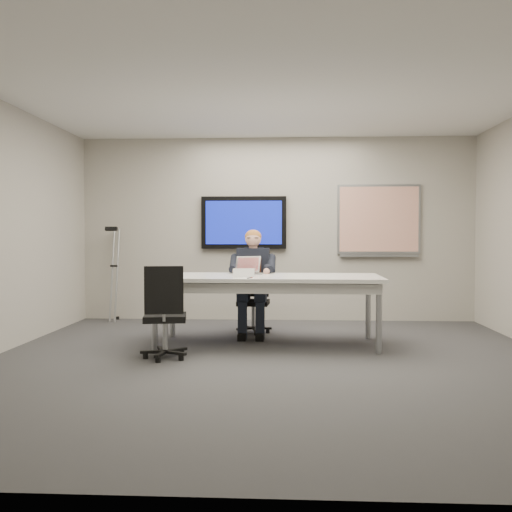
{
  "coord_description": "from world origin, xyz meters",
  "views": [
    {
      "loc": [
        0.14,
        -5.76,
        1.29
      ],
      "look_at": [
        -0.22,
        1.09,
        1.05
      ],
      "focal_mm": 40.0,
      "sensor_mm": 36.0,
      "label": 1
    }
  ],
  "objects_px": {
    "conference_table": "(267,284)",
    "laptop": "(248,270)",
    "office_chair_near": "(165,330)",
    "seated_person": "(252,293)",
    "office_chair_far": "(254,311)"
  },
  "relations": [
    {
      "from": "office_chair_near",
      "to": "laptop",
      "type": "xyz_separation_m",
      "value": [
        0.8,
        1.08,
        0.57
      ]
    },
    {
      "from": "conference_table",
      "to": "office_chair_near",
      "type": "height_order",
      "value": "office_chair_near"
    },
    {
      "from": "conference_table",
      "to": "office_chair_near",
      "type": "bearing_deg",
      "value": -139.41
    },
    {
      "from": "conference_table",
      "to": "office_chair_near",
      "type": "distance_m",
      "value": 1.42
    },
    {
      "from": "office_chair_near",
      "to": "seated_person",
      "type": "bearing_deg",
      "value": -128.42
    },
    {
      "from": "conference_table",
      "to": "laptop",
      "type": "distance_m",
      "value": 0.36
    },
    {
      "from": "seated_person",
      "to": "laptop",
      "type": "relative_size",
      "value": 3.5
    },
    {
      "from": "office_chair_near",
      "to": "seated_person",
      "type": "xyz_separation_m",
      "value": [
        0.83,
        1.47,
        0.25
      ]
    },
    {
      "from": "conference_table",
      "to": "laptop",
      "type": "xyz_separation_m",
      "value": [
        -0.25,
        0.22,
        0.15
      ]
    },
    {
      "from": "office_chair_near",
      "to": "laptop",
      "type": "bearing_deg",
      "value": -135.23
    },
    {
      "from": "office_chair_far",
      "to": "office_chair_near",
      "type": "distance_m",
      "value": 1.91
    },
    {
      "from": "conference_table",
      "to": "laptop",
      "type": "height_order",
      "value": "laptop"
    },
    {
      "from": "laptop",
      "to": "office_chair_near",
      "type": "bearing_deg",
      "value": -148.32
    },
    {
      "from": "office_chair_near",
      "to": "seated_person",
      "type": "height_order",
      "value": "seated_person"
    },
    {
      "from": "conference_table",
      "to": "seated_person",
      "type": "distance_m",
      "value": 0.67
    }
  ]
}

